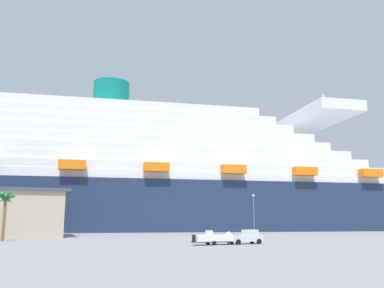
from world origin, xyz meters
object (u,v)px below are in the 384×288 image
object	(u,v)px
pickup_truck	(246,237)
parked_car_white_van	(29,234)
small_boat_on_trailer	(217,238)
street_lamp	(254,210)
cruise_ship	(178,183)
palm_tree	(5,202)

from	to	relation	value
pickup_truck	parked_car_white_van	xyz separation A→B (m)	(-33.95, 34.00, -0.21)
pickup_truck	small_boat_on_trailer	world-z (taller)	pickup_truck
street_lamp	cruise_ship	bearing A→B (deg)	91.17
cruise_ship	palm_tree	world-z (taller)	cruise_ship
cruise_ship	pickup_truck	xyz separation A→B (m)	(-12.35, -81.89, -16.10)
pickup_truck	parked_car_white_van	size ratio (longest dim) A/B	1.18
pickup_truck	small_boat_on_trailer	size ratio (longest dim) A/B	0.70
palm_tree	street_lamp	world-z (taller)	street_lamp
small_boat_on_trailer	pickup_truck	bearing A→B (deg)	6.60
street_lamp	parked_car_white_van	xyz separation A→B (m)	(-47.48, 9.91, -5.19)
street_lamp	parked_car_white_van	distance (m)	48.79
cruise_ship	parked_car_white_van	bearing A→B (deg)	-134.03
cruise_ship	street_lamp	distance (m)	58.88
cruise_ship	parked_car_white_van	xyz separation A→B (m)	(-46.30, -47.89, -16.31)
pickup_truck	parked_car_white_van	bearing A→B (deg)	134.96
palm_tree	parked_car_white_van	distance (m)	14.03
cruise_ship	street_lamp	world-z (taller)	cruise_ship
pickup_truck	parked_car_white_van	world-z (taller)	pickup_truck
pickup_truck	parked_car_white_van	distance (m)	48.05
pickup_truck	street_lamp	world-z (taller)	street_lamp
street_lamp	palm_tree	bearing A→B (deg)	-177.54
cruise_ship	small_boat_on_trailer	size ratio (longest dim) A/B	27.06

